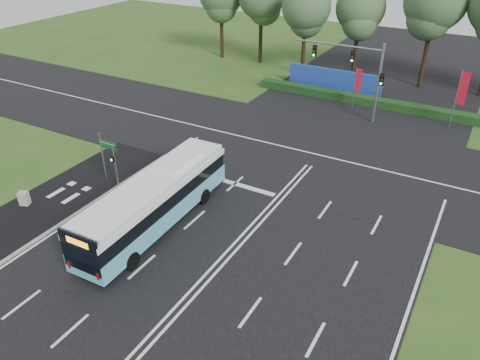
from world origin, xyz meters
The scene contains 15 objects.
ground centered at (0.00, 0.00, 0.00)m, with size 120.00×120.00×0.00m, color #2B511B.
road_main centered at (0.00, 0.00, 0.02)m, with size 20.00×120.00×0.04m, color black.
road_cross centered at (0.00, 12.00, 0.03)m, with size 120.00×14.00×0.05m, color black.
bike_path centered at (-12.50, -3.00, 0.03)m, with size 5.00×18.00×0.06m, color black.
kerb_strip centered at (-10.10, -3.00, 0.06)m, with size 0.25×18.00×0.12m, color gray.
city_bus centered at (-4.94, -1.53, 1.74)m, with size 2.85×12.10×3.46m.
pedestrian_signal centered at (-10.20, 0.78, 1.73)m, with size 0.30×0.41×3.17m.
street_sign centered at (-11.32, 1.17, 2.27)m, with size 1.39×0.12×3.56m.
utility_cabinet centered at (-13.81, -3.94, 0.48)m, with size 0.58×0.48×0.97m, color #AEA48C.
banner_flag_mid centered at (-0.46, 22.97, 2.59)m, with size 0.58×0.12×3.94m.
banner_flag_right centered at (8.44, 22.47, 3.34)m, with size 0.76×0.09×5.16m.
traffic_light_gantry centered at (0.21, 20.50, 4.66)m, with size 8.41×0.28×7.00m.
hedge centered at (0.00, 24.50, 0.40)m, with size 22.00×1.20×0.80m, color #143312.
blue_hoarding centered at (-4.00, 27.00, 1.10)m, with size 10.00×0.30×2.20m, color #1E40A5.
eucalyptus_row centered at (-1.44, 31.94, 8.14)m, with size 41.49×8.52×12.18m.
Camera 1 is at (10.73, -19.17, 16.65)m, focal length 35.00 mm.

